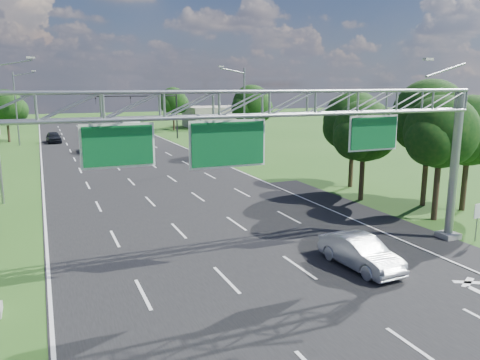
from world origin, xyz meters
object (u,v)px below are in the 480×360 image
traffic_signal (154,105)px  silver_sedan (360,252)px  regulatory_sign (478,214)px  box_truck (131,131)px  sign_gantry (267,118)px

traffic_signal → silver_sedan: (-3.10, -54.59, -4.43)m
regulatory_sign → traffic_signal: traffic_signal is taller
silver_sedan → box_truck: box_truck is taller
traffic_signal → silver_sedan: traffic_signal is taller
regulatory_sign → box_truck: (-8.76, 52.75, 0.01)m
traffic_signal → regulatory_sign: bearing=-84.8°
sign_gantry → silver_sedan: (4.05, -1.58, -6.15)m
traffic_signal → box_truck: traffic_signal is taller
regulatory_sign → traffic_signal: 54.37m
regulatory_sign → traffic_signal: (-4.92, 54.02, 3.66)m
box_truck → silver_sedan: bearing=-84.7°
sign_gantry → regulatory_sign: (12.07, -1.02, -5.38)m
sign_gantry → regulatory_sign: 13.25m
silver_sedan → traffic_signal: bearing=83.3°
box_truck → regulatory_sign: bearing=-76.1°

